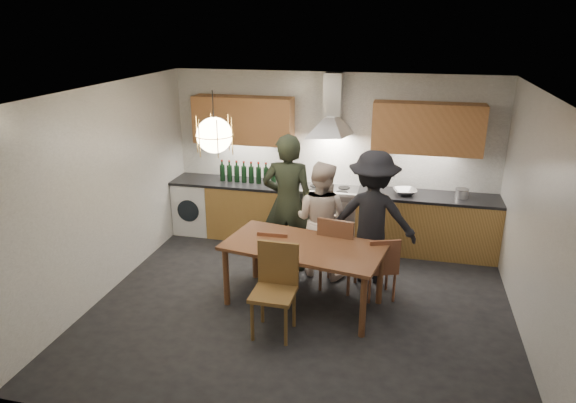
% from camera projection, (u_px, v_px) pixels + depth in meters
% --- Properties ---
extents(ground, '(5.00, 5.00, 0.00)m').
position_uv_depth(ground, '(302.00, 306.00, 6.31)').
color(ground, black).
rests_on(ground, ground).
extents(room_shell, '(5.02, 4.52, 2.61)m').
position_uv_depth(room_shell, '(303.00, 172.00, 5.74)').
color(room_shell, white).
rests_on(room_shell, ground).
extents(counter_run, '(5.00, 0.62, 0.90)m').
position_uv_depth(counter_run, '(329.00, 216.00, 7.94)').
color(counter_run, tan).
rests_on(counter_run, ground).
extents(range_stove, '(0.90, 0.60, 0.92)m').
position_uv_depth(range_stove, '(328.00, 216.00, 7.94)').
color(range_stove, silver).
rests_on(range_stove, ground).
extents(wall_fixtures, '(4.30, 0.54, 1.10)m').
position_uv_depth(wall_fixtures, '(332.00, 123.00, 7.57)').
color(wall_fixtures, tan).
rests_on(wall_fixtures, ground).
extents(pendant_lamp, '(0.43, 0.43, 0.70)m').
position_uv_depth(pendant_lamp, '(214.00, 135.00, 5.73)').
color(pendant_lamp, black).
rests_on(pendant_lamp, ground).
extents(dining_table, '(2.01, 1.26, 0.79)m').
position_uv_depth(dining_table, '(304.00, 252.00, 6.12)').
color(dining_table, brown).
rests_on(dining_table, ground).
extents(chair_back_left, '(0.39, 0.39, 0.84)m').
position_uv_depth(chair_back_left, '(274.00, 256.00, 6.52)').
color(chair_back_left, brown).
rests_on(chair_back_left, ground).
extents(chair_back_mid, '(0.52, 0.52, 1.02)m').
position_uv_depth(chair_back_mid, '(337.00, 249.00, 6.49)').
color(chair_back_mid, brown).
rests_on(chair_back_mid, ground).
extents(chair_back_right, '(0.49, 0.49, 0.85)m').
position_uv_depth(chair_back_right, '(381.00, 264.00, 6.29)').
color(chair_back_right, brown).
rests_on(chair_back_right, ground).
extents(chair_front, '(0.47, 0.47, 1.03)m').
position_uv_depth(chair_front, '(276.00, 282.00, 5.65)').
color(chair_front, brown).
rests_on(chair_front, ground).
extents(person_left, '(0.73, 0.50, 1.93)m').
position_uv_depth(person_left, '(288.00, 203.00, 6.97)').
color(person_left, black).
rests_on(person_left, ground).
extents(person_mid, '(0.90, 0.77, 1.59)m').
position_uv_depth(person_mid, '(320.00, 219.00, 6.87)').
color(person_mid, beige).
rests_on(person_mid, ground).
extents(person_right, '(1.16, 0.68, 1.78)m').
position_uv_depth(person_right, '(372.00, 217.00, 6.68)').
color(person_right, black).
rests_on(person_right, ground).
extents(mixing_bowl, '(0.41, 0.41, 0.08)m').
position_uv_depth(mixing_bowl, '(405.00, 192.00, 7.51)').
color(mixing_bowl, '#B0AFB3').
rests_on(mixing_bowl, counter_run).
extents(stock_pot, '(0.22, 0.22, 0.13)m').
position_uv_depth(stock_pot, '(462.00, 194.00, 7.36)').
color(stock_pot, silver).
rests_on(stock_pot, counter_run).
extents(wine_bottles, '(0.92, 0.08, 0.34)m').
position_uv_depth(wine_bottles, '(248.00, 172.00, 8.02)').
color(wine_bottles, black).
rests_on(wine_bottles, counter_run).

